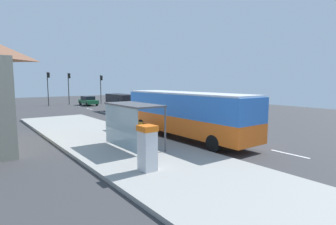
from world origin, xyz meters
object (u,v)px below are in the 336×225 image
object	(u,v)px
ticket_machine	(147,148)
recycling_bin_yellow	(135,128)
bus	(186,112)
bus_shelter	(129,114)
sedan_near	(88,101)
recycling_bin_orange	(140,129)
traffic_light_near_side	(101,85)
white_van	(121,102)
traffic_light_far_side	(48,84)
recycling_bin_blue	(130,126)
traffic_light_median	(69,84)

from	to	relation	value
ticket_machine	recycling_bin_yellow	xyz separation A→B (m)	(3.50, 7.18, -0.52)
bus	bus_shelter	xyz separation A→B (m)	(-4.70, -0.56, 0.25)
bus	sedan_near	xyz separation A→B (m)	(4.01, 29.42, -1.05)
bus	recycling_bin_yellow	xyz separation A→B (m)	(-2.49, 2.64, -1.19)
recycling_bin_orange	traffic_light_near_side	bearing A→B (deg)	71.84
white_van	traffic_light_far_side	distance (m)	15.85
bus	ticket_machine	world-z (taller)	bus
recycling_bin_blue	traffic_light_near_side	distance (m)	29.92
recycling_bin_orange	traffic_light_near_side	world-z (taller)	traffic_light_near_side
recycling_bin_yellow	traffic_light_near_side	distance (m)	30.58
sedan_near	recycling_bin_yellow	distance (m)	27.55
recycling_bin_yellow	recycling_bin_blue	world-z (taller)	same
ticket_machine	bus_shelter	world-z (taller)	bus_shelter
white_van	sedan_near	xyz separation A→B (m)	(0.10, 11.86, -0.55)
recycling_bin_yellow	traffic_light_near_side	xyz separation A→B (m)	(9.70, 28.88, 2.70)
traffic_light_far_side	sedan_near	bearing A→B (deg)	-28.24
recycling_bin_yellow	traffic_light_median	xyz separation A→B (m)	(4.60, 30.48, 2.90)
white_van	traffic_light_near_side	world-z (taller)	traffic_light_near_side
traffic_light_far_side	recycling_bin_orange	bearing A→B (deg)	-92.06
sedan_near	bus_shelter	xyz separation A→B (m)	(-8.71, -29.98, 1.31)
bus	recycling_bin_orange	world-z (taller)	bus
recycling_bin_orange	traffic_light_near_side	distance (m)	31.24
recycling_bin_yellow	traffic_light_near_side	bearing A→B (deg)	71.43
recycling_bin_yellow	bus	bearing A→B (deg)	-46.72
recycling_bin_yellow	traffic_light_median	distance (m)	30.96
recycling_bin_blue	traffic_light_median	xyz separation A→B (m)	(4.60, 29.78, 2.90)
white_van	recycling_bin_yellow	bearing A→B (deg)	-113.23
sedan_near	recycling_bin_blue	distance (m)	26.87
recycling_bin_blue	traffic_light_median	size ratio (longest dim) A/B	0.18
recycling_bin_blue	traffic_light_near_side	bearing A→B (deg)	71.00
ticket_machine	recycling_bin_blue	bearing A→B (deg)	66.07
bus	traffic_light_near_side	world-z (taller)	traffic_light_near_side
white_van	ticket_machine	bearing A→B (deg)	-114.13
sedan_near	traffic_light_near_side	bearing A→B (deg)	33.31
bus	sedan_near	world-z (taller)	bus
bus	ticket_machine	bearing A→B (deg)	-142.84
ticket_machine	recycling_bin_yellow	distance (m)	8.00
recycling_bin_orange	recycling_bin_blue	bearing A→B (deg)	90.00
traffic_light_near_side	traffic_light_median	bearing A→B (deg)	162.59
traffic_light_far_side	recycling_bin_yellow	bearing A→B (deg)	-92.11
recycling_bin_orange	bus_shelter	distance (m)	3.64
sedan_near	traffic_light_near_side	distance (m)	4.61
traffic_light_far_side	traffic_light_median	size ratio (longest dim) A/B	1.01
recycling_bin_yellow	traffic_light_far_side	xyz separation A→B (m)	(1.09, 29.68, 2.94)
ticket_machine	traffic_light_far_side	size ratio (longest dim) A/B	0.36
white_van	traffic_light_far_side	size ratio (longest dim) A/B	0.97
bus	recycling_bin_orange	bearing A→B (deg)	142.03
bus	recycling_bin_yellow	world-z (taller)	bus
white_van	traffic_light_far_side	world-z (taller)	traffic_light_far_side
bus	traffic_light_median	size ratio (longest dim) A/B	2.05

